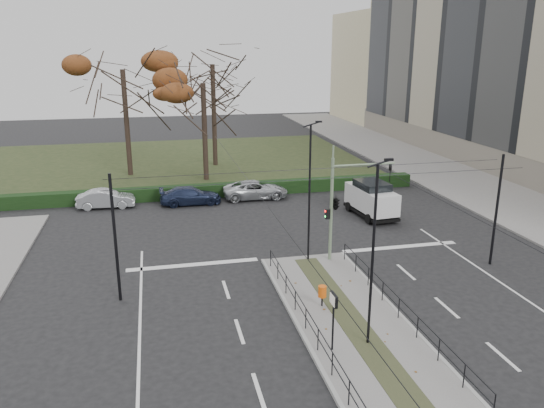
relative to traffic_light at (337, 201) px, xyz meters
The scene contains 20 objects.
ground 5.66m from the traffic_light, 110.88° to the right, with size 140.00×140.00×0.00m, color black.
median_island 7.68m from the traffic_light, 103.49° to the right, with size 4.40×15.00×0.14m, color slate.
sidewalk_east 24.39m from the traffic_light, 47.31° to the left, with size 8.00×90.00×0.14m, color slate.
park 28.98m from the traffic_light, 105.34° to the left, with size 38.00×26.00×0.10m, color #232F17.
hedge 16.51m from the traffic_light, 117.93° to the left, with size 38.00×1.00×1.00m, color black.
apartment_block 33.65m from the traffic_light, 36.82° to the left, with size 13.09×52.10×21.64m.
median_railing 7.43m from the traffic_light, 103.30° to the right, with size 4.14×13.24×0.92m.
catenary 3.08m from the traffic_light, 121.69° to the right, with size 20.00×34.00×6.00m.
traffic_light is the anchor object (origin of this frame).
litter_bin 6.19m from the traffic_light, 115.30° to the right, with size 0.37×0.37×0.95m.
info_panel 9.23m from the traffic_light, 110.03° to the right, with size 0.13×0.61×2.32m.
streetlamp_median_near 8.58m from the traffic_light, 100.71° to the right, with size 0.61×0.12×7.31m.
streetlamp_median_far 1.58m from the traffic_light, behind, with size 0.63×0.13×7.50m.
parked_car_second 18.61m from the traffic_light, 134.51° to the left, with size 1.42×4.07×1.34m, color #B1B4B9.
parked_car_third 14.68m from the traffic_light, 118.43° to the left, with size 1.82×4.47×1.30m, color #1C2541.
parked_car_fourth 13.58m from the traffic_light, 98.04° to the left, with size 2.28×4.94×1.37m, color #B1B4B9.
white_van 8.96m from the traffic_light, 54.61° to the left, with size 2.44×4.75×2.44m.
rust_tree 26.41m from the traffic_light, 116.53° to the left, with size 10.48×10.48×12.17m.
bare_tree_center 26.35m from the traffic_light, 97.77° to the left, with size 8.55×8.55×12.69m.
bare_tree_near 20.79m from the traffic_light, 104.18° to the left, with size 6.91×6.91×10.93m.
Camera 1 is at (-7.65, -21.17, 11.22)m, focal length 35.00 mm.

